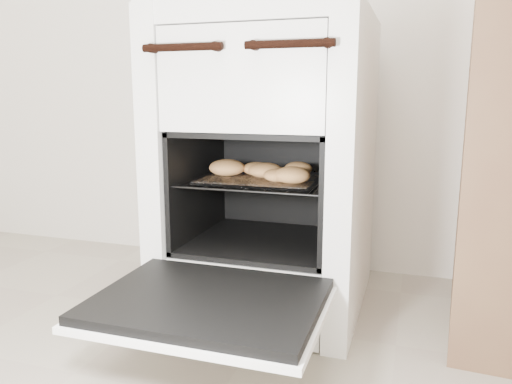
# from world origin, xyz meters

# --- Properties ---
(stove) EXTENTS (0.53, 0.59, 0.81)m
(stove) POSITION_xyz_m (-0.04, 1.20, 0.40)
(stove) COLOR white
(stove) RESTS_ON ground
(oven_door) EXTENTS (0.48, 0.37, 0.03)m
(oven_door) POSITION_xyz_m (-0.04, 0.76, 0.18)
(oven_door) COLOR black
(oven_door) RESTS_ON stove
(oven_rack) EXTENTS (0.39, 0.37, 0.01)m
(oven_rack) POSITION_xyz_m (-0.04, 1.15, 0.38)
(oven_rack) COLOR black
(oven_rack) RESTS_ON stove
(foil_sheet) EXTENTS (0.30, 0.27, 0.01)m
(foil_sheet) POSITION_xyz_m (-0.04, 1.13, 0.38)
(foil_sheet) COLOR white
(foil_sheet) RESTS_ON oven_rack
(baked_rolls) EXTENTS (0.31, 0.23, 0.04)m
(baked_rolls) POSITION_xyz_m (-0.02, 1.12, 0.40)
(baked_rolls) COLOR tan
(baked_rolls) RESTS_ON foil_sheet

